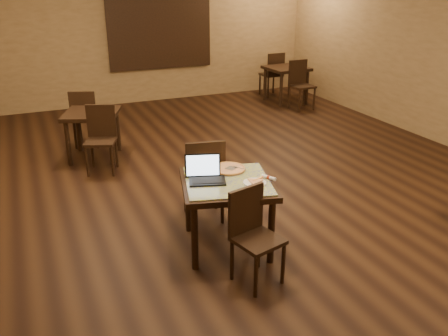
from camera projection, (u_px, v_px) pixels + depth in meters
name	position (u px, v px, depth m)	size (l,w,h in m)	color
ground	(231.00, 183.00, 6.63)	(10.00, 10.00, 0.00)	black
wall_back	(138.00, 34.00, 10.31)	(8.00, 0.02, 3.00)	#96794C
mural	(160.00, 31.00, 10.44)	(2.34, 0.05, 1.64)	#22537E
tiled_table	(227.00, 189.00, 4.85)	(1.12, 1.12, 0.76)	black
chair_main_near	(252.00, 230.00, 4.37)	(0.48, 0.48, 0.91)	black
chair_main_far	(204.00, 176.00, 5.40)	(0.52, 0.52, 1.02)	black
laptop	(205.00, 174.00, 4.81)	(0.43, 0.39, 0.25)	black
plate	(255.00, 183.00, 4.74)	(0.23, 0.23, 0.01)	white
pizza_slice	(255.00, 181.00, 4.73)	(0.19, 0.19, 0.02)	beige
pizza_pan	(229.00, 170.00, 5.06)	(0.35, 0.35, 0.01)	silver
pizza_whole	(229.00, 169.00, 5.05)	(0.36, 0.36, 0.03)	beige
spatula	(231.00, 168.00, 5.04)	(0.10, 0.24, 0.01)	silver
napkin_roll	(269.00, 177.00, 4.83)	(0.11, 0.16, 0.04)	white
other_table_a	(286.00, 73.00, 10.60)	(0.89, 0.89, 0.79)	black
other_table_a_chair_near	(300.00, 82.00, 10.12)	(0.47, 0.47, 1.03)	black
other_table_a_chair_far	(273.00, 72.00, 11.14)	(0.47, 0.47, 1.03)	black
other_table_b	(92.00, 120.00, 7.32)	(1.03, 1.03, 0.75)	black
other_table_b_chair_near	(101.00, 135.00, 6.88)	(0.54, 0.54, 0.97)	black
other_table_b_chair_far	(85.00, 115.00, 7.82)	(0.54, 0.54, 0.97)	black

